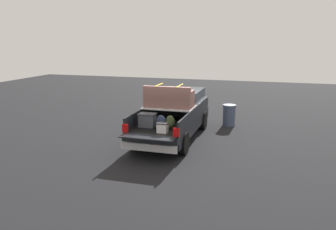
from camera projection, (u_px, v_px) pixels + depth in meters
name	position (u px, v px, depth m)	size (l,w,h in m)	color
ground_plane	(172.00, 138.00, 13.76)	(40.00, 40.00, 0.00)	black
pickup_truck	(175.00, 114.00, 13.88)	(6.05, 2.06, 2.23)	black
trash_can	(229.00, 115.00, 15.68)	(0.60, 0.60, 0.98)	#3F4C66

